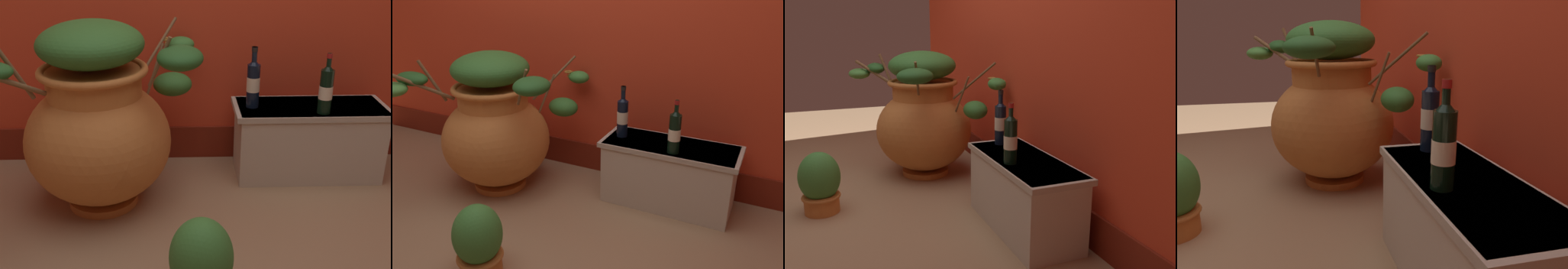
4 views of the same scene
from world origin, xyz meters
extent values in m
cube|color=maroon|center=(0.00, 1.10, 0.10)|extent=(4.40, 0.02, 0.20)
cylinder|color=#B28433|center=(-0.17, 1.05, 0.72)|extent=(0.02, 0.10, 0.02)
torus|color=#B28433|center=(-0.17, 1.00, 0.75)|extent=(0.06, 0.06, 0.01)
cylinder|color=#C17033|center=(-0.51, 0.59, 0.02)|extent=(0.35, 0.35, 0.04)
ellipsoid|color=#C17033|center=(-0.51, 0.59, 0.35)|extent=(0.71, 0.71, 0.61)
cylinder|color=#C17033|center=(-0.51, 0.59, 0.63)|extent=(0.45, 0.45, 0.14)
torus|color=#C17033|center=(-0.51, 0.59, 0.70)|extent=(0.51, 0.51, 0.04)
cylinder|color=brown|center=(-0.23, 0.80, 0.64)|extent=(0.10, 0.08, 0.26)
ellipsoid|color=#2D6628|center=(-0.14, 0.87, 0.54)|extent=(0.21, 0.16, 0.13)
cylinder|color=brown|center=(-0.80, 0.30, 0.74)|extent=(0.23, 0.30, 0.23)
cylinder|color=brown|center=(-0.22, 0.88, 0.73)|extent=(0.21, 0.26, 0.28)
ellipsoid|color=#387A33|center=(-0.10, 1.01, 0.72)|extent=(0.15, 0.12, 0.08)
cylinder|color=brown|center=(-0.19, 0.47, 0.77)|extent=(0.12, 0.05, 0.24)
ellipsoid|color=#235623|center=(-0.10, 0.44, 0.80)|extent=(0.20, 0.23, 0.10)
cylinder|color=brown|center=(-0.79, 0.37, 0.76)|extent=(0.13, 0.10, 0.28)
ellipsoid|color=#2D6628|center=(-0.51, 0.59, 0.83)|extent=(0.49, 0.49, 0.21)
cube|color=beige|center=(0.61, 0.86, 0.21)|extent=(0.79, 0.33, 0.41)
cube|color=#AEA592|center=(0.61, 0.86, 0.40)|extent=(0.84, 0.35, 0.03)
cylinder|color=black|center=(0.65, 0.76, 0.53)|extent=(0.07, 0.07, 0.23)
cone|color=black|center=(0.65, 0.76, 0.66)|extent=(0.07, 0.07, 0.04)
cylinder|color=black|center=(0.65, 0.76, 0.69)|extent=(0.02, 0.02, 0.09)
cylinder|color=maroon|center=(0.65, 0.76, 0.72)|extent=(0.03, 0.03, 0.02)
cylinder|color=beige|center=(0.65, 0.76, 0.53)|extent=(0.07, 0.07, 0.07)
cylinder|color=black|center=(0.29, 0.87, 0.53)|extent=(0.07, 0.07, 0.23)
cone|color=black|center=(0.29, 0.87, 0.66)|extent=(0.07, 0.07, 0.04)
cylinder|color=black|center=(0.29, 0.87, 0.69)|extent=(0.03, 0.03, 0.10)
cylinder|color=black|center=(0.29, 0.87, 0.73)|extent=(0.03, 0.03, 0.02)
cylinder|color=beige|center=(0.29, 0.87, 0.54)|extent=(0.07, 0.07, 0.08)
ellipsoid|color=#387A33|center=(-0.04, -0.18, 0.23)|extent=(0.24, 0.25, 0.31)
camera|label=1|loc=(-0.10, -1.60, 1.34)|focal=44.73mm
camera|label=2|loc=(1.16, -1.40, 1.41)|focal=37.31mm
camera|label=3|loc=(2.57, -0.15, 1.11)|focal=39.07mm
camera|label=4|loc=(1.57, 0.34, 0.84)|focal=33.40mm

